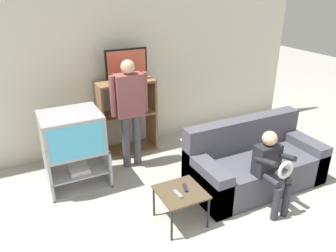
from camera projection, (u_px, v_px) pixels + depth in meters
The scene contains 11 objects.
wall_back at pixel (119, 66), 4.95m from camera, with size 6.40×0.06×2.60m.
tv_stand at pixel (78, 167), 4.25m from camera, with size 0.76×0.55×0.52m.
television_main at pixel (72, 132), 4.04m from camera, with size 0.72×0.63×0.49m.
media_shelf at pixel (127, 116), 5.01m from camera, with size 0.86×0.41×1.14m.
television_flat at pixel (126, 66), 4.71m from camera, with size 0.63×0.20×0.46m.
snack_table at pixel (181, 195), 3.54m from camera, with size 0.49×0.49×0.40m.
remote_control_black at pixel (185, 188), 3.56m from camera, with size 0.04×0.14×0.02m, color #232328.
remote_control_white at pixel (178, 194), 3.46m from camera, with size 0.04×0.14×0.02m, color gray.
couch at pixel (253, 164), 4.28m from camera, with size 1.75×0.82×0.83m.
person_standing_adult at pixel (130, 105), 4.44m from camera, with size 0.53×0.20×1.55m.
person_seated_child at pixel (271, 165), 3.69m from camera, with size 0.33×0.43×0.96m.
Camera 1 is at (-1.52, -1.33, 2.47)m, focal length 35.00 mm.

